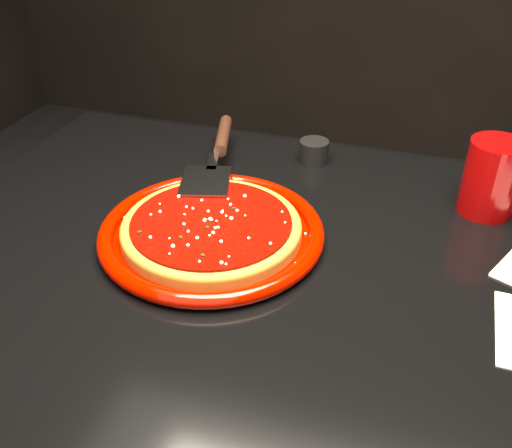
{
  "coord_description": "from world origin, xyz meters",
  "views": [
    {
      "loc": [
        0.13,
        -0.63,
        1.24
      ],
      "look_at": [
        -0.09,
        0.05,
        0.77
      ],
      "focal_mm": 40.0,
      "sensor_mm": 36.0,
      "label": 1
    }
  ],
  "objects": [
    {
      "name": "table",
      "position": [
        0.0,
        0.0,
        0.38
      ],
      "size": [
        1.2,
        0.8,
        0.75
      ],
      "primitive_type": "cube",
      "color": "black",
      "rests_on": "floor"
    },
    {
      "name": "plate",
      "position": [
        -0.15,
        0.02,
        0.76
      ],
      "size": [
        0.44,
        0.44,
        0.03
      ],
      "primitive_type": "cylinder",
      "rotation": [
        0.0,
        0.0,
        -0.37
      ],
      "color": "#740600",
      "rests_on": "table"
    },
    {
      "name": "pizza_crust",
      "position": [
        -0.15,
        0.02,
        0.77
      ],
      "size": [
        0.35,
        0.35,
        0.01
      ],
      "primitive_type": "cylinder",
      "rotation": [
        0.0,
        0.0,
        -0.37
      ],
      "color": "brown",
      "rests_on": "plate"
    },
    {
      "name": "pizza_crust_rim",
      "position": [
        -0.15,
        0.02,
        0.77
      ],
      "size": [
        0.35,
        0.35,
        0.02
      ],
      "primitive_type": "torus",
      "rotation": [
        0.0,
        0.0,
        -0.37
      ],
      "color": "brown",
      "rests_on": "plate"
    },
    {
      "name": "pizza_sauce",
      "position": [
        -0.15,
        0.02,
        0.78
      ],
      "size": [
        0.31,
        0.31,
        0.01
      ],
      "primitive_type": "cylinder",
      "rotation": [
        0.0,
        0.0,
        -0.37
      ],
      "color": "#660500",
      "rests_on": "plate"
    },
    {
      "name": "parmesan_dusting",
      "position": [
        -0.15,
        0.02,
        0.78
      ],
      "size": [
        0.23,
        0.23,
        0.01
      ],
      "primitive_type": null,
      "color": "#FFF5C5",
      "rests_on": "plate"
    },
    {
      "name": "basil_flecks",
      "position": [
        -0.15,
        0.02,
        0.78
      ],
      "size": [
        0.21,
        0.21,
        0.0
      ],
      "primitive_type": null,
      "color": "black",
      "rests_on": "plate"
    },
    {
      "name": "pizza_server",
      "position": [
        -0.21,
        0.21,
        0.79
      ],
      "size": [
        0.18,
        0.35,
        0.03
      ],
      "primitive_type": null,
      "rotation": [
        0.0,
        0.0,
        0.27
      ],
      "color": "#B0B2B7",
      "rests_on": "plate"
    },
    {
      "name": "cup",
      "position": [
        0.24,
        0.23,
        0.81
      ],
      "size": [
        0.09,
        0.09,
        0.12
      ],
      "primitive_type": "cylinder",
      "rotation": [
        0.0,
        0.0,
        -0.06
      ],
      "color": "#890404",
      "rests_on": "table"
    },
    {
      "name": "ramekin",
      "position": [
        -0.06,
        0.32,
        0.77
      ],
      "size": [
        0.06,
        0.06,
        0.04
      ],
      "primitive_type": "cylinder",
      "rotation": [
        0.0,
        0.0,
        -0.15
      ],
      "color": "black",
      "rests_on": "table"
    }
  ]
}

